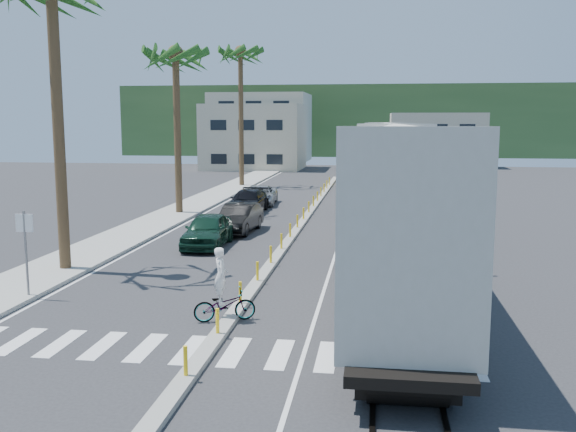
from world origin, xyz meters
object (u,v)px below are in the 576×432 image
(car_lead, at_px, (208,230))
(car_second, at_px, (239,218))
(cyclist, at_px, (224,298))
(street_sign, at_px, (25,242))

(car_lead, bearing_deg, car_second, 79.17)
(car_lead, bearing_deg, cyclist, -74.71)
(street_sign, bearing_deg, cyclist, -11.45)
(car_second, bearing_deg, car_lead, -95.32)
(car_second, xyz_separation_m, cyclist, (2.83, -15.25, -0.07))
(car_lead, height_order, cyclist, cyclist)
(car_second, height_order, cyclist, cyclist)
(street_sign, distance_m, car_lead, 10.42)
(car_second, distance_m, cyclist, 15.52)
(car_lead, relative_size, car_second, 1.00)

